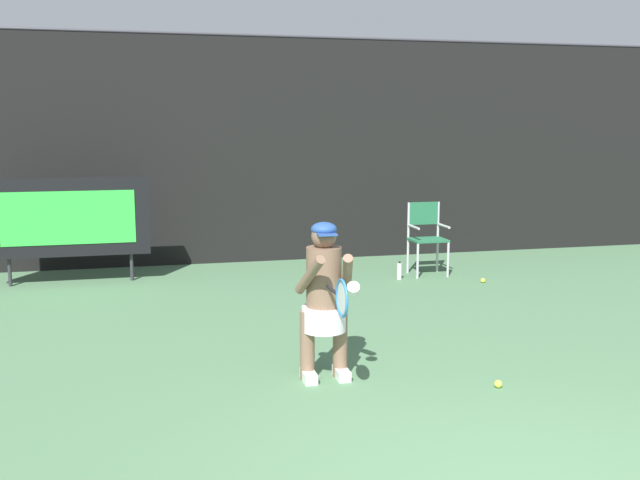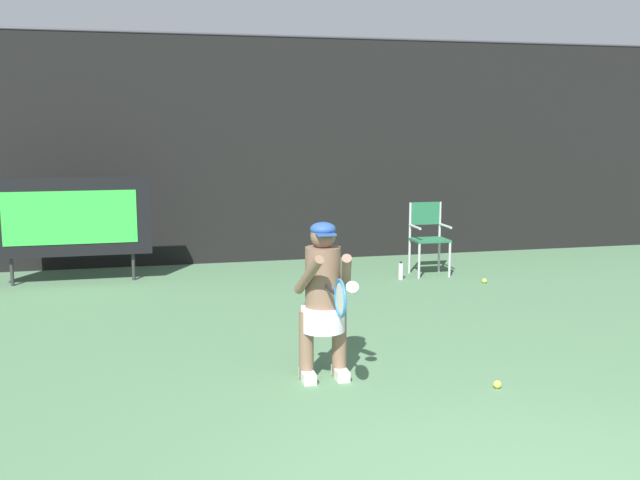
{
  "view_description": "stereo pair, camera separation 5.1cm",
  "coord_description": "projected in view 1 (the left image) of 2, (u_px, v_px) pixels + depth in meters",
  "views": [
    {
      "loc": [
        -2.16,
        -3.28,
        2.23
      ],
      "look_at": [
        -0.39,
        3.95,
        1.05
      ],
      "focal_mm": 40.85,
      "sensor_mm": 36.0,
      "label": 1
    },
    {
      "loc": [
        -2.11,
        -3.29,
        2.23
      ],
      "look_at": [
        -0.39,
        3.95,
        1.05
      ],
      "focal_mm": 40.85,
      "sensor_mm": 36.0,
      "label": 2
    }
  ],
  "objects": [
    {
      "name": "tennis_ball_spare",
      "position": [
        498.0,
        384.0,
        6.23
      ],
      "size": [
        0.07,
        0.07,
        0.07
      ],
      "color": "#CCDB3D",
      "rests_on": "ground"
    },
    {
      "name": "backdrop_screen",
      "position": [
        277.0,
        151.0,
        11.88
      ],
      "size": [
        18.0,
        0.12,
        3.66
      ],
      "color": "black",
      "rests_on": "ground"
    },
    {
      "name": "umpire_chair",
      "position": [
        427.0,
        234.0,
        10.89
      ],
      "size": [
        0.52,
        0.44,
        1.08
      ],
      "color": "#B7B7BC",
      "rests_on": "ground"
    },
    {
      "name": "tennis_player",
      "position": [
        324.0,
        296.0,
        6.36
      ],
      "size": [
        0.52,
        0.59,
        1.4
      ],
      "color": "white",
      "rests_on": "ground"
    },
    {
      "name": "scoreboard",
      "position": [
        69.0,
        217.0,
        10.21
      ],
      "size": [
        2.2,
        0.21,
        1.5
      ],
      "color": "black",
      "rests_on": "ground"
    },
    {
      "name": "tennis_racket",
      "position": [
        341.0,
        298.0,
        5.76
      ],
      "size": [
        0.03,
        0.6,
        0.31
      ],
      "rotation": [
        0.0,
        0.0,
        0.07
      ],
      "color": "black"
    },
    {
      "name": "tennis_ball_loose",
      "position": [
        483.0,
        281.0,
        10.37
      ],
      "size": [
        0.07,
        0.07,
        0.07
      ],
      "color": "#CCDB3D",
      "rests_on": "ground"
    },
    {
      "name": "water_bottle",
      "position": [
        399.0,
        271.0,
        10.6
      ],
      "size": [
        0.07,
        0.07,
        0.27
      ],
      "color": "silver",
      "rests_on": "ground"
    }
  ]
}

